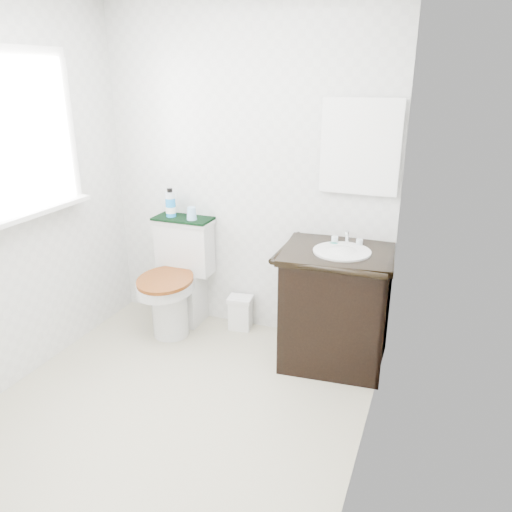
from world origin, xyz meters
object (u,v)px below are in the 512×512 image
Objects in this scene: trash_bin at (240,312)px; mouthwash_bottle at (171,204)px; vanity at (335,304)px; cup at (192,213)px; toilet at (178,283)px.

mouthwash_bottle is at bearing -178.43° from trash_bin.
vanity is at bearing -14.10° from trash_bin.
mouthwash_bottle is 0.20m from cup.
mouthwash_bottle reaches higher than cup.
trash_bin is 1.22× the size of mouthwash_bottle.
mouthwash_bottle reaches higher than vanity.
toilet is at bearing -50.54° from mouthwash_bottle.
trash_bin is (-0.78, 0.20, -0.29)m from vanity.
toilet reaches higher than trash_bin.
vanity is 1.26m from cup.
toilet is at bearing -163.73° from trash_bin.
cup is (0.09, 0.10, 0.54)m from toilet.
cup is (0.19, -0.02, -0.05)m from mouthwash_bottle.
vanity reaches higher than toilet.
toilet is 8.77× the size of cup.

